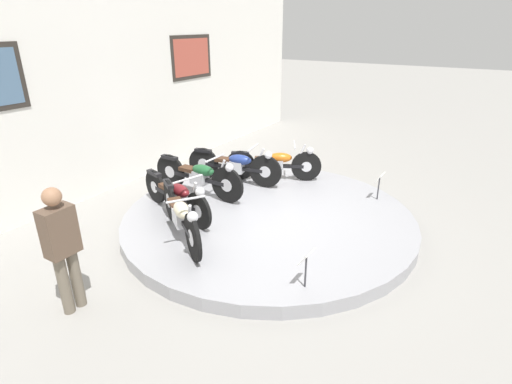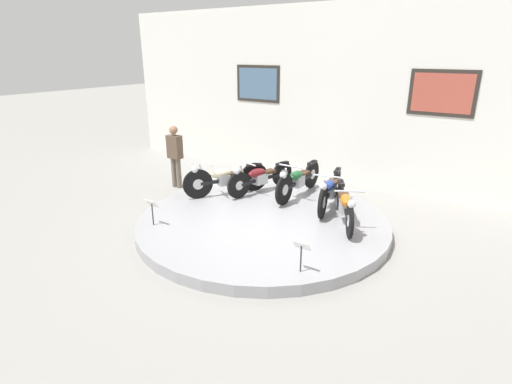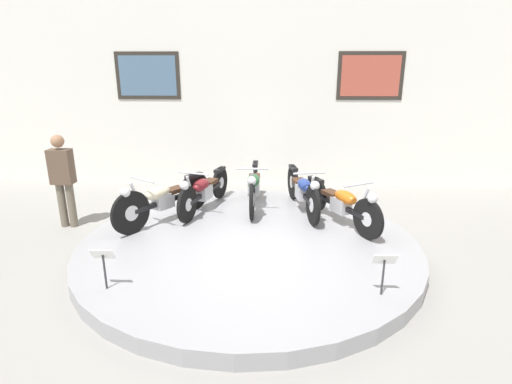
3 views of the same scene
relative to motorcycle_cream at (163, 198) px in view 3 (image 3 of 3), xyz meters
The scene contains 11 objects.
ground_plane 1.69m from the motorcycle_cream, 25.20° to the right, with size 60.00×60.00×0.00m, color gray.
display_platform 1.66m from the motorcycle_cream, 25.20° to the right, with size 4.92×4.92×0.20m, color #99999E.
back_wall 3.68m from the motorcycle_cream, 64.29° to the left, with size 14.00×0.22×4.45m.
motorcycle_cream is the anchor object (origin of this frame).
motorcycle_maroon 0.82m from the motorcycle_cream, 46.15° to the left, with size 0.67×1.90×0.78m.
motorcycle_green 1.65m from the motorcycle_cream, 29.68° to the left, with size 0.54×2.02×0.81m.
motorcycle_blue 2.37m from the motorcycle_cream, 14.43° to the left, with size 0.56×1.98×0.80m.
motorcycle_orange 2.87m from the motorcycle_cream, ahead, with size 0.99×1.75×0.78m.
info_placard_front_left 2.10m from the motorcycle_cream, 93.44° to the right, with size 0.26×0.11×0.51m.
info_placard_front_centre 3.65m from the motorcycle_cream, 34.98° to the right, with size 0.26×0.11×0.51m.
visitor_standing 1.76m from the motorcycle_cream, behind, with size 0.36×0.22×1.59m.
Camera 3 is at (0.32, -5.39, 2.63)m, focal length 28.00 mm.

